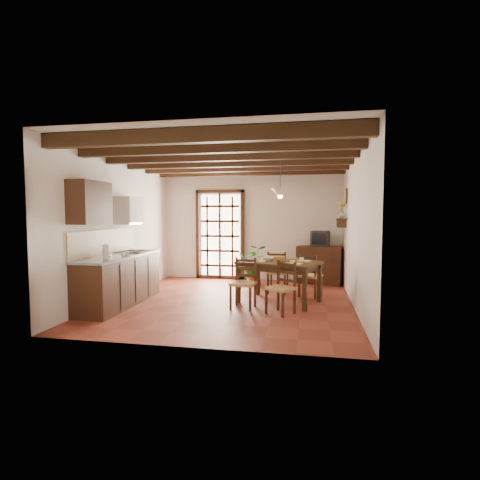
% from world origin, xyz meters
% --- Properties ---
extents(ground_plane, '(5.00, 5.00, 0.00)m').
position_xyz_m(ground_plane, '(0.00, 0.00, 0.00)').
color(ground_plane, maroon).
extents(room_shell, '(4.52, 5.02, 2.81)m').
position_xyz_m(room_shell, '(0.00, 0.00, 1.82)').
color(room_shell, silver).
rests_on(room_shell, ground_plane).
extents(ceiling_beams, '(4.50, 4.34, 0.20)m').
position_xyz_m(ceiling_beams, '(0.00, 0.00, 2.69)').
color(ceiling_beams, black).
rests_on(ceiling_beams, room_shell).
extents(french_door, '(1.26, 0.11, 2.32)m').
position_xyz_m(french_door, '(-0.80, 2.45, 1.18)').
color(french_door, white).
rests_on(french_door, ground_plane).
extents(kitchen_counter, '(0.64, 2.25, 1.38)m').
position_xyz_m(kitchen_counter, '(-1.96, -0.60, 0.47)').
color(kitchen_counter, '#321B0F').
rests_on(kitchen_counter, ground_plane).
extents(upper_cabinet, '(0.35, 0.80, 0.70)m').
position_xyz_m(upper_cabinet, '(-2.08, -1.30, 1.85)').
color(upper_cabinet, '#321B0F').
rests_on(upper_cabinet, room_shell).
extents(range_hood, '(0.38, 0.60, 0.54)m').
position_xyz_m(range_hood, '(-2.05, -0.05, 1.73)').
color(range_hood, white).
rests_on(range_hood, room_shell).
extents(counter_items, '(0.50, 1.43, 0.25)m').
position_xyz_m(counter_items, '(-1.95, -0.51, 0.96)').
color(counter_items, black).
rests_on(counter_items, kitchen_counter).
extents(dining_table, '(1.66, 1.35, 0.78)m').
position_xyz_m(dining_table, '(0.90, 0.12, 0.68)').
color(dining_table, '#332110').
rests_on(dining_table, ground_plane).
extents(chair_near_left, '(0.45, 0.44, 0.89)m').
position_xyz_m(chair_near_left, '(0.32, -0.45, 0.28)').
color(chair_near_left, tan).
rests_on(chair_near_left, ground_plane).
extents(chair_near_right, '(0.55, 0.54, 0.87)m').
position_xyz_m(chair_near_right, '(1.00, -0.69, 0.27)').
color(chair_near_right, tan).
rests_on(chair_near_right, ground_plane).
extents(chair_far_left, '(0.45, 0.43, 0.89)m').
position_xyz_m(chair_far_left, '(0.81, 0.93, 0.28)').
color(chair_far_left, tan).
rests_on(chair_far_left, ground_plane).
extents(chair_far_right, '(0.51, 0.50, 0.86)m').
position_xyz_m(chair_far_right, '(1.48, 0.70, 0.27)').
color(chair_far_right, tan).
rests_on(chair_far_right, ground_plane).
extents(table_setting, '(1.04, 0.70, 0.10)m').
position_xyz_m(table_setting, '(0.90, 0.12, 0.83)').
color(table_setting, orange).
rests_on(table_setting, dining_table).
extents(table_bowl, '(0.26, 0.26, 0.05)m').
position_xyz_m(table_bowl, '(0.68, 0.26, 0.81)').
color(table_bowl, white).
rests_on(table_bowl, dining_table).
extents(sideboard, '(1.14, 0.73, 0.89)m').
position_xyz_m(sideboard, '(1.71, 2.23, 0.45)').
color(sideboard, '#321B0F').
rests_on(sideboard, ground_plane).
extents(crt_tv, '(0.47, 0.45, 0.35)m').
position_xyz_m(crt_tv, '(1.71, 2.22, 1.08)').
color(crt_tv, black).
rests_on(crt_tv, sideboard).
extents(fuse_box, '(0.25, 0.03, 0.32)m').
position_xyz_m(fuse_box, '(1.50, 2.48, 1.75)').
color(fuse_box, white).
rests_on(fuse_box, room_shell).
extents(plant_pot, '(0.36, 0.36, 0.22)m').
position_xyz_m(plant_pot, '(0.16, 1.83, 0.11)').
color(plant_pot, maroon).
rests_on(plant_pot, ground_plane).
extents(potted_plant, '(1.95, 1.73, 1.98)m').
position_xyz_m(potted_plant, '(0.16, 1.83, 0.57)').
color(potted_plant, '#144C19').
rests_on(potted_plant, ground_plane).
extents(wall_shelf, '(0.20, 0.42, 0.20)m').
position_xyz_m(wall_shelf, '(2.14, 1.60, 1.51)').
color(wall_shelf, '#321B0F').
rests_on(wall_shelf, room_shell).
extents(shelf_vase, '(0.15, 0.15, 0.15)m').
position_xyz_m(shelf_vase, '(2.14, 1.60, 1.65)').
color(shelf_vase, '#B2BFB2').
rests_on(shelf_vase, wall_shelf).
extents(shelf_flowers, '(0.14, 0.14, 0.36)m').
position_xyz_m(shelf_flowers, '(2.14, 1.60, 1.86)').
color(shelf_flowers, orange).
rests_on(shelf_flowers, shelf_vase).
extents(framed_picture, '(0.03, 0.32, 0.32)m').
position_xyz_m(framed_picture, '(2.22, 1.60, 2.05)').
color(framed_picture, brown).
rests_on(framed_picture, room_shell).
extents(pendant_lamp, '(0.36, 0.36, 0.84)m').
position_xyz_m(pendant_lamp, '(0.90, 0.22, 2.08)').
color(pendant_lamp, black).
rests_on(pendant_lamp, room_shell).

